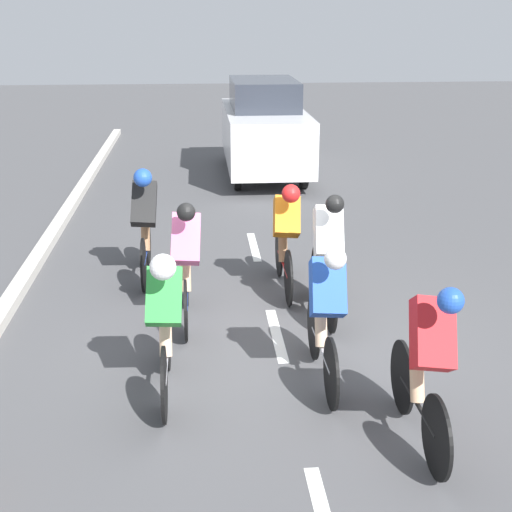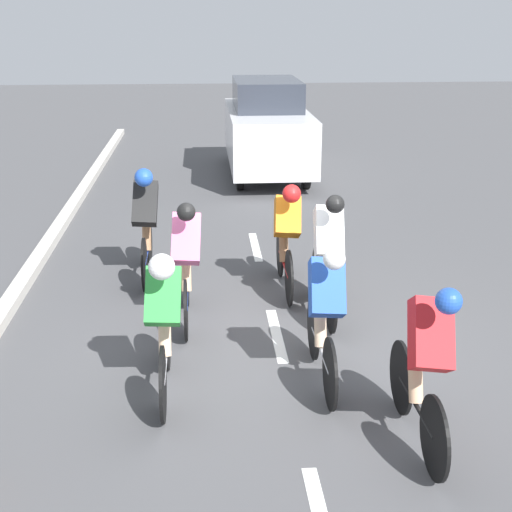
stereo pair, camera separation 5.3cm
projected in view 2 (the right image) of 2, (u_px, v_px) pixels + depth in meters
ground_plane at (278, 342)px, 7.88m from camera, size 60.00×60.00×0.00m
lane_stripe_mid at (277, 334)px, 8.06m from camera, size 0.12×1.40×0.01m
lane_stripe_far at (255, 247)px, 11.08m from camera, size 0.12×1.40×0.01m
cyclist_orange at (287, 235)px, 9.07m from camera, size 0.36×1.74×1.48m
cyclist_white at (327, 253)px, 8.29m from camera, size 0.36×1.69×1.56m
cyclist_blue at (325, 312)px, 6.76m from camera, size 0.35×1.68×1.49m
cyclist_green at (164, 319)px, 6.54m from camera, size 0.35×1.68×1.50m
cyclist_black at (146, 220)px, 9.48m from camera, size 0.36×1.73×1.59m
cyclist_pink at (186, 260)px, 8.12m from camera, size 0.35×1.68×1.52m
cyclist_red at (426, 361)px, 5.76m from camera, size 0.39×1.64×1.52m
support_car at (267, 128)px, 15.65m from camera, size 1.70×4.31×2.07m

